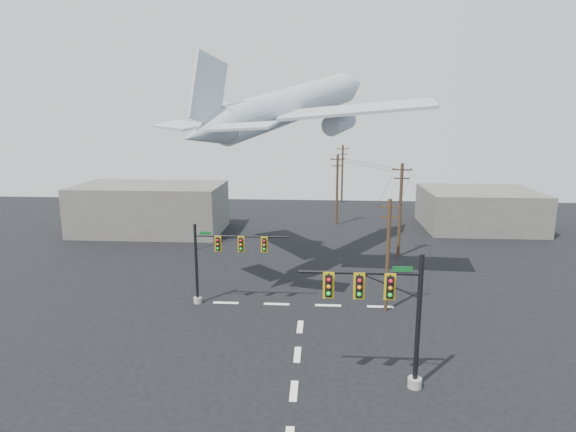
# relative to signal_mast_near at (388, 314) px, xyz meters

# --- Properties ---
(ground) EXTENTS (120.00, 120.00, 0.00)m
(ground) POSITION_rel_signal_mast_near_xyz_m (-4.91, -0.74, -4.20)
(ground) COLOR black
(ground) RESTS_ON ground
(lane_markings) EXTENTS (14.00, 21.20, 0.01)m
(lane_markings) POSITION_rel_signal_mast_near_xyz_m (-4.91, 4.59, -4.19)
(lane_markings) COLOR white
(lane_markings) RESTS_ON ground
(signal_mast_near) EXTENTS (6.68, 0.82, 7.47)m
(signal_mast_near) POSITION_rel_signal_mast_near_xyz_m (0.00, 0.00, 0.00)
(signal_mast_near) COLOR gray
(signal_mast_near) RESTS_ON ground
(signal_mast_far) EXTENTS (7.39, 0.70, 6.35)m
(signal_mast_far) POSITION_rel_signal_mast_near_xyz_m (-11.28, 11.05, -0.56)
(signal_mast_far) COLOR gray
(signal_mast_far) RESTS_ON ground
(utility_pole_a) EXTENTS (1.71, 0.33, 8.53)m
(utility_pole_a) POSITION_rel_signal_mast_near_xyz_m (1.39, 10.54, 0.26)
(utility_pole_a) COLOR #452C1D
(utility_pole_a) RESTS_ON ground
(utility_pole_b) EXTENTS (1.97, 0.33, 9.72)m
(utility_pole_b) POSITION_rel_signal_mast_near_xyz_m (4.61, 25.27, 0.88)
(utility_pole_b) COLOR #452C1D
(utility_pole_b) RESTS_ON ground
(utility_pole_c) EXTENTS (1.91, 0.56, 9.45)m
(utility_pole_c) POSITION_rel_signal_mast_near_xyz_m (-1.36, 40.04, 0.74)
(utility_pole_c) COLOR #452C1D
(utility_pole_c) RESTS_ON ground
(utility_pole_d) EXTENTS (2.00, 0.44, 9.70)m
(utility_pole_d) POSITION_rel_signal_mast_near_xyz_m (0.09, 57.56, 0.88)
(utility_pole_d) COLOR #452C1D
(utility_pole_d) RESTS_ON ground
(power_lines) EXTENTS (7.74, 47.03, 0.45)m
(power_lines) POSITION_rel_signal_mast_near_xyz_m (1.23, 33.92, 4.54)
(power_lines) COLOR black
(airliner) EXTENTS (23.20, 25.31, 8.06)m
(airliner) POSITION_rel_signal_mast_near_xyz_m (-6.13, 20.08, 11.12)
(airliner) COLOR #B2B6BF
(building_left) EXTENTS (18.00, 10.00, 6.00)m
(building_left) POSITION_rel_signal_mast_near_xyz_m (-24.91, 34.26, -1.20)
(building_left) COLOR #68645C
(building_left) RESTS_ON ground
(building_right) EXTENTS (14.00, 12.00, 5.00)m
(building_right) POSITION_rel_signal_mast_near_xyz_m (17.09, 39.26, -1.70)
(building_right) COLOR #68645C
(building_right) RESTS_ON ground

